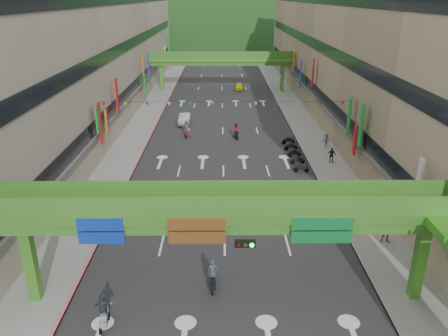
{
  "coord_description": "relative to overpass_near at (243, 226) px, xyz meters",
  "views": [
    {
      "loc": [
        -0.25,
        -14.93,
        16.6
      ],
      "look_at": [
        0.0,
        18.0,
        3.5
      ],
      "focal_mm": 35.0,
      "sensor_mm": 36.0,
      "label": 1
    }
  ],
  "objects": [
    {
      "name": "scooter_rider_mid",
      "position": [
        0.7,
        31.31,
        -4.19
      ],
      "size": [
        0.92,
        1.57,
        1.97
      ],
      "color": "black",
      "rests_on": "ground"
    },
    {
      "name": "building_row_right",
      "position": [
        18.0,
        44.62,
        4.25
      ],
      "size": [
        12.8,
        95.0,
        19.0
      ],
      "color": "gray",
      "rests_on": "ground"
    },
    {
      "name": "overpass_far",
      "position": [
        -0.93,
        59.62,
        0.2
      ],
      "size": [
        28.0,
        2.2,
        7.1
      ],
      "color": "#4C9E2D",
      "rests_on": "ground"
    },
    {
      "name": "pedestrian_blue",
      "position": [
        11.02,
        27.62,
        -4.42
      ],
      "size": [
        0.84,
        0.67,
        1.57
      ],
      "primitive_type": "imported",
      "rotation": [
        0.0,
        0.0,
        2.84
      ],
      "color": "#3B4A66",
      "rests_on": "ground"
    },
    {
      "name": "car_silver",
      "position": [
        -6.14,
        38.03,
        -4.48
      ],
      "size": [
        1.68,
        4.45,
        1.45
      ],
      "primitive_type": "imported",
      "rotation": [
        0.0,
        0.0,
        -0.03
      ],
      "color": "#B0B1B8",
      "rests_on": "ground"
    },
    {
      "name": "bunting_string",
      "position": [
        -0.93,
        24.62,
        0.75
      ],
      "size": [
        26.0,
        0.36,
        0.47
      ],
      "color": "black",
      "rests_on": "ground"
    },
    {
      "name": "scooter_rider_left",
      "position": [
        -7.45,
        -1.61,
        -4.21
      ],
      "size": [
        1.02,
        1.6,
        2.0
      ],
      "color": "gray",
      "rests_on": "ground"
    },
    {
      "name": "car_yellow",
      "position": [
        2.31,
        61.03,
        -4.56
      ],
      "size": [
        1.91,
        3.91,
        1.29
      ],
      "primitive_type": "imported",
      "rotation": [
        0.0,
        0.0,
        -0.11
      ],
      "color": "yellow",
      "rests_on": "ground"
    },
    {
      "name": "curb_right",
      "position": [
        8.17,
        44.62,
        -5.12
      ],
      "size": [
        0.2,
        140.0,
        0.18
      ],
      "primitive_type": "cube",
      "color": "gray",
      "rests_on": "ground"
    },
    {
      "name": "building_row_left",
      "position": [
        -19.86,
        44.62,
        4.25
      ],
      "size": [
        12.8,
        95.0,
        19.0
      ],
      "color": "#9E937F",
      "rests_on": "ground"
    },
    {
      "name": "hill_right",
      "position": [
        24.07,
        174.62,
        -5.21
      ],
      "size": [
        208.0,
        176.0,
        128.0
      ],
      "primitive_type": "ellipsoid",
      "color": "#1C4419",
      "rests_on": "ground"
    },
    {
      "name": "road_slab",
      "position": [
        -0.93,
        44.62,
        -5.2
      ],
      "size": [
        18.0,
        140.0,
        0.02
      ],
      "primitive_type": "cube",
      "color": "#28282B",
      "rests_on": "ground"
    },
    {
      "name": "sidewalk_left",
      "position": [
        -11.93,
        44.62,
        -5.13
      ],
      "size": [
        4.0,
        140.0,
        0.15
      ],
      "primitive_type": "cube",
      "color": "gray",
      "rests_on": "ground"
    },
    {
      "name": "sidewalk_right",
      "position": [
        10.07,
        44.62,
        -5.13
      ],
      "size": [
        4.0,
        140.0,
        0.15
      ],
      "primitive_type": "cube",
      "color": "gray",
      "rests_on": "ground"
    },
    {
      "name": "pedestrian_red",
      "position": [
        10.62,
        6.63,
        -4.32
      ],
      "size": [
        0.98,
        0.84,
        1.77
      ],
      "primitive_type": "imported",
      "rotation": [
        0.0,
        0.0,
        -0.21
      ],
      "color": "#C64D35",
      "rests_on": "ground"
    },
    {
      "name": "scooter_rider_far",
      "position": [
        -5.48,
        31.98,
        -4.13
      ],
      "size": [
        0.94,
        1.59,
        2.11
      ],
      "color": "maroon",
      "rests_on": "ground"
    },
    {
      "name": "parked_scooter_row",
      "position": [
        6.87,
        24.62,
        -4.68
      ],
      "size": [
        1.6,
        9.41,
        1.08
      ],
      "color": "black",
      "rests_on": "ground"
    },
    {
      "name": "curb_left",
      "position": [
        -10.03,
        44.62,
        -5.12
      ],
      "size": [
        0.2,
        140.0,
        0.18
      ],
      "primitive_type": "cube",
      "color": "#CC5959",
      "rests_on": "ground"
    },
    {
      "name": "pedestrian_dark",
      "position": [
        10.41,
        22.57,
        -4.39
      ],
      "size": [
        1.0,
        0.52,
        1.63
      ],
      "primitive_type": "imported",
      "rotation": [
        0.0,
        0.0,
        -0.13
      ],
      "color": "black",
      "rests_on": "ground"
    },
    {
      "name": "overpass_near",
      "position": [
        0.0,
        0.0,
        0.0
      ],
      "size": [
        28.0,
        12.27,
        7.1
      ],
      "color": "#4C9E2D",
      "rests_on": "ground"
    },
    {
      "name": "scooter_rider_near",
      "position": [
        -1.69,
        1.58,
        -4.27
      ],
      "size": [
        0.62,
        1.6,
        2.02
      ],
      "color": "black",
      "rests_on": "ground"
    },
    {
      "name": "hill_left",
      "position": [
        -15.93,
        154.62,
        -5.21
      ],
      "size": [
        168.0,
        140.0,
        112.0
      ],
      "primitive_type": "ellipsoid",
      "color": "#1C4419",
      "rests_on": "ground"
    }
  ]
}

